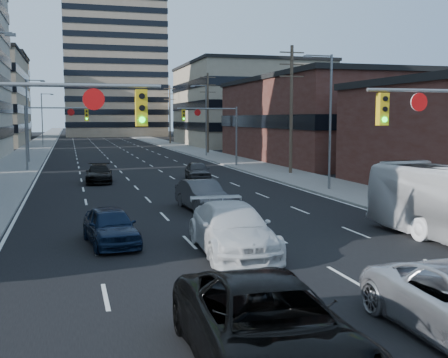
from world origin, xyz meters
name	(u,v)px	position (x,y,z in m)	size (l,w,h in m)	color
road_surface	(96,138)	(0.00, 130.00, 0.01)	(18.00, 300.00, 0.02)	black
sidewalk_left	(46,139)	(-11.50, 130.00, 0.07)	(5.00, 300.00, 0.15)	slate
sidewalk_right	(143,138)	(11.50, 130.00, 0.07)	(5.00, 300.00, 0.15)	slate
storefront_right_mid	(340,121)	(24.00, 50.00, 4.50)	(20.00, 30.00, 9.00)	#472119
office_right_far	(248,106)	(25.00, 88.00, 7.00)	(22.00, 28.00, 14.00)	gray
apartment_tower	(112,29)	(6.00, 150.00, 29.00)	(26.00, 26.00, 58.00)	gray
bg_block_right	(223,114)	(32.00, 130.00, 6.00)	(22.00, 22.00, 12.00)	gray
signal_near_left	(25,136)	(-7.45, 8.00, 4.33)	(6.59, 0.33, 6.00)	slate
signal_far_left	(52,124)	(-7.68, 45.00, 4.30)	(6.09, 0.33, 6.00)	slate
signal_far_right	(214,124)	(7.68, 45.00, 4.30)	(6.09, 0.33, 6.00)	slate
utility_pole_block	(291,107)	(12.20, 36.00, 5.78)	(2.20, 0.28, 11.00)	#4C3D2D
utility_pole_midblock	(208,111)	(12.20, 66.00, 5.78)	(2.20, 0.28, 11.00)	#4C3D2D
utility_pole_distant	(170,113)	(12.20, 96.00, 5.78)	(2.20, 0.28, 11.00)	#4C3D2D
streetlight_left_mid	(29,116)	(-10.34, 55.00, 5.05)	(2.03, 0.22, 9.00)	slate
streetlight_left_far	(43,117)	(-10.34, 90.00, 5.05)	(2.03, 0.22, 9.00)	slate
streetlight_right_near	(328,115)	(10.34, 25.00, 5.05)	(2.03, 0.22, 9.00)	slate
streetlight_right_far	(205,117)	(10.34, 60.00, 5.05)	(2.03, 0.22, 9.00)	slate
black_pickup	(268,328)	(-2.68, 0.58, 0.87)	(2.90, 6.29, 1.75)	black
white_van	(232,229)	(-0.65, 9.96, 0.88)	(2.47, 6.07, 1.76)	silver
sedan_blue	(111,226)	(-4.79, 12.43, 0.73)	(1.73, 4.30, 1.47)	black
sedan_grey_center	(202,195)	(0.46, 19.49, 0.79)	(1.67, 4.79, 1.58)	#3A3A3D
sedan_black_far	(99,174)	(-4.13, 33.89, 0.69)	(1.94, 4.76, 1.38)	black
sedan_grey_right	(198,171)	(3.45, 33.77, 0.73)	(1.73, 4.31, 1.47)	#313033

